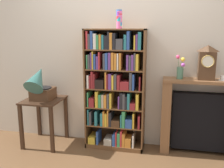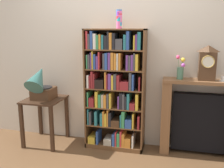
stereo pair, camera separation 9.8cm
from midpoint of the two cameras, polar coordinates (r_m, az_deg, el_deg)
The scene contains 10 objects.
ground_plane at distance 3.61m, azimuth -0.60°, elevation -14.78°, with size 7.38×6.40×0.02m, color brown.
wall_back at distance 3.56m, azimuth 1.43°, elevation 6.94°, with size 4.38×0.08×2.60m, color beige.
bookshelf at distance 3.45m, azimuth -0.28°, elevation -1.27°, with size 0.79×0.32×1.63m.
cup_stack at distance 3.32m, azimuth 0.75°, elevation 14.25°, with size 0.07×0.07×0.23m.
side_table_left at distance 3.77m, azimuth -15.63°, elevation -5.57°, with size 0.51×0.56×0.66m.
gramophone at distance 3.61m, azimuth -16.58°, elevation 0.01°, with size 0.28×0.48×0.53m.
fireplace_mantel at distance 3.54m, azimuth 18.05°, elevation -7.08°, with size 0.96×0.26×1.00m.
mantel_clock at distance 3.36m, azimuth 19.62°, elevation 4.53°, with size 0.20×0.14×0.43m.
flower_vase at distance 3.34m, azimuth 14.22°, elevation 3.28°, with size 0.12×0.12×0.30m.
teacup_with_saucer at distance 3.42m, azimuth 22.91°, elevation 1.17°, with size 0.13×0.13×0.06m.
Camera 1 is at (0.67, -3.14, 1.64)m, focal length 41.02 mm.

